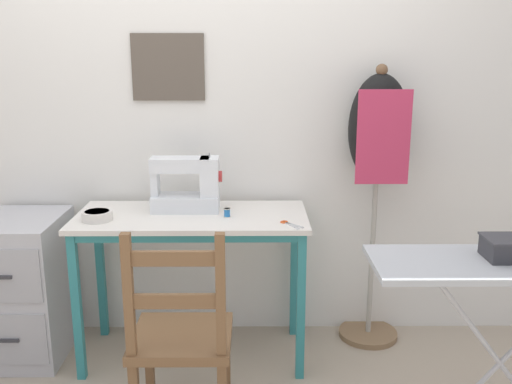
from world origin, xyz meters
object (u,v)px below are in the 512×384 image
Objects in this scene: ironing_board at (510,272)px; wooden_chair at (181,339)px; fabric_bowl at (97,215)px; thread_spool_near_machine at (227,213)px; scissors at (288,224)px; sewing_machine at (189,186)px; filing_cabinet at (26,287)px; dress_form at (378,146)px.

wooden_chair is at bearing 173.70° from ironing_board.
thread_spool_near_machine is at bearing 4.52° from fabric_bowl.
sewing_machine is at bearing 154.07° from scissors.
wooden_chair reaches higher than filing_cabinet.
sewing_machine is 1.00m from filing_cabinet.
thread_spool_near_machine is at bearing 158.29° from scissors.
scissors is at bearing 45.44° from wooden_chair.
sewing_machine is at bearing 3.01° from filing_cabinet.
sewing_machine reaches higher than wooden_chair.
dress_form is at bearing 16.59° from thread_spool_near_machine.
ironing_board reaches higher than fabric_bowl.
filing_cabinet is 0.50× the size of dress_form.
dress_form is at bearing 35.81° from scissors.
dress_form is at bearing 107.62° from ironing_board.
sewing_machine is 0.25m from thread_spool_near_machine.
thread_spool_near_machine reaches higher than scissors.
thread_spool_near_machine is at bearing -4.10° from filing_cabinet.
dress_form is (0.93, 0.81, 0.64)m from wooden_chair.
dress_form reaches higher than filing_cabinet.
fabric_bowl is 1.81m from ironing_board.
thread_spool_near_machine is 0.06× the size of filing_cabinet.
wooden_chair reaches higher than scissors.
sewing_machine is 0.35× the size of ironing_board.
wooden_chair is 1.39m from dress_form.
fabric_bowl is 0.91m from scissors.
dress_form is at bearing 4.85° from filing_cabinet.
fabric_bowl is at bearing 158.44° from ironing_board.
filing_cabinet is (-0.88, 0.65, -0.06)m from wooden_chair.
scissors is 0.09× the size of dress_form.
dress_form is (0.77, 0.23, 0.29)m from thread_spool_near_machine.
scissors is 0.17× the size of filing_cabinet.
fabric_bowl is 0.78m from wooden_chair.
wooden_chair is at bearing -134.56° from scissors.
scissors is 0.66m from dress_form.
fabric_bowl is (-0.42, -0.17, -0.10)m from sewing_machine.
dress_form is (0.48, 0.34, 0.30)m from scissors.
fabric_bowl is 0.14× the size of ironing_board.
fabric_bowl reaches higher than filing_cabinet.
filing_cabinet is (-0.85, -0.04, -0.52)m from sewing_machine.
scissors is at bearing -21.71° from thread_spool_near_machine.
ironing_board is at bearing -37.62° from scissors.
scissors is at bearing 142.38° from ironing_board.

